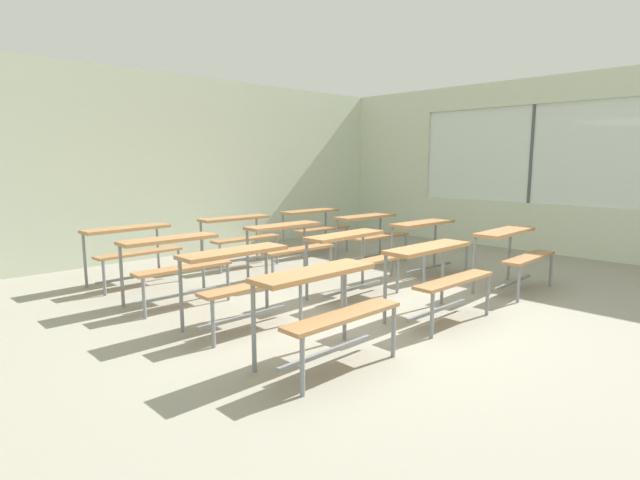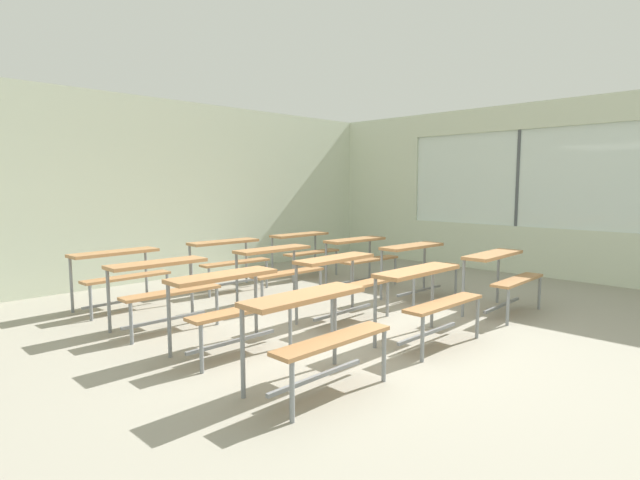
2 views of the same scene
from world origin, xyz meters
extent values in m
cube|color=gray|center=(0.00, 0.00, -0.03)|extent=(10.00, 9.00, 0.05)
cube|color=beige|center=(0.00, 4.50, 1.50)|extent=(10.00, 0.12, 3.00)
cube|color=beige|center=(5.00, 0.00, 0.42)|extent=(0.12, 9.00, 0.85)
cube|color=beige|center=(5.00, 0.00, 2.77)|extent=(0.12, 9.00, 0.45)
cube|color=beige|center=(5.00, 3.55, 1.70)|extent=(0.12, 1.90, 1.70)
cube|color=silver|center=(5.00, 0.50, 1.70)|extent=(0.02, 4.20, 1.70)
cube|color=#4C5156|center=(5.00, 0.50, 1.70)|extent=(0.06, 0.05, 1.70)
cube|color=#A87547|center=(-1.16, -0.49, 0.72)|extent=(1.10, 0.32, 0.04)
cube|color=#A87547|center=(-1.16, -0.81, 0.44)|extent=(1.10, 0.22, 0.03)
cylinder|color=gray|center=(-1.66, -0.35, 0.36)|extent=(0.04, 0.04, 0.72)
cylinder|color=gray|center=(-0.66, -0.35, 0.36)|extent=(0.04, 0.04, 0.72)
cylinder|color=gray|center=(-1.66, -0.90, 0.22)|extent=(0.04, 0.04, 0.44)
cylinder|color=gray|center=(-0.66, -0.90, 0.22)|extent=(0.04, 0.04, 0.44)
cube|color=gray|center=(-1.16, -0.63, 0.10)|extent=(1.00, 0.03, 0.03)
cube|color=#A87547|center=(0.45, -0.47, 0.72)|extent=(1.10, 0.33, 0.04)
cube|color=#A87547|center=(0.44, -0.79, 0.44)|extent=(1.10, 0.23, 0.03)
cylinder|color=gray|center=(-0.05, -0.33, 0.36)|extent=(0.04, 0.04, 0.72)
cylinder|color=gray|center=(0.95, -0.34, 0.36)|extent=(0.04, 0.04, 0.72)
cylinder|color=gray|center=(-0.06, -0.88, 0.22)|extent=(0.04, 0.04, 0.44)
cylinder|color=gray|center=(0.94, -0.89, 0.22)|extent=(0.04, 0.04, 0.44)
cube|color=gray|center=(0.44, -0.61, 0.10)|extent=(1.00, 0.04, 0.03)
cube|color=#A87547|center=(2.11, -0.48, 0.72)|extent=(1.11, 0.36, 0.04)
cube|color=#A87547|center=(2.12, -0.80, 0.44)|extent=(1.11, 0.26, 0.03)
cylinder|color=gray|center=(1.60, -0.36, 0.36)|extent=(0.04, 0.04, 0.72)
cylinder|color=gray|center=(2.60, -0.32, 0.36)|extent=(0.04, 0.04, 0.72)
cylinder|color=gray|center=(1.62, -0.91, 0.22)|extent=(0.04, 0.04, 0.44)
cylinder|color=gray|center=(2.62, -0.87, 0.22)|extent=(0.04, 0.04, 0.44)
cube|color=gray|center=(2.11, -0.62, 0.10)|extent=(1.00, 0.07, 0.03)
cube|color=#A87547|center=(-1.11, 0.71, 0.72)|extent=(1.10, 0.33, 0.04)
cube|color=#A87547|center=(-1.11, 0.39, 0.44)|extent=(1.10, 0.23, 0.03)
cylinder|color=gray|center=(-1.61, 0.85, 0.36)|extent=(0.04, 0.04, 0.72)
cylinder|color=gray|center=(-0.61, 0.84, 0.36)|extent=(0.04, 0.04, 0.72)
cylinder|color=gray|center=(-1.61, 0.30, 0.22)|extent=(0.04, 0.04, 0.44)
cylinder|color=gray|center=(-0.61, 0.29, 0.22)|extent=(0.04, 0.04, 0.44)
cube|color=gray|center=(-1.11, 0.57, 0.10)|extent=(1.00, 0.04, 0.03)
cube|color=#A87547|center=(0.46, 0.70, 0.72)|extent=(1.11, 0.35, 0.04)
cube|color=#A87547|center=(0.47, 0.38, 0.44)|extent=(1.11, 0.25, 0.03)
cylinder|color=gray|center=(-0.04, 0.83, 0.36)|extent=(0.04, 0.04, 0.72)
cylinder|color=gray|center=(0.96, 0.85, 0.36)|extent=(0.04, 0.04, 0.72)
cylinder|color=gray|center=(-0.03, 0.28, 0.22)|extent=(0.04, 0.04, 0.44)
cylinder|color=gray|center=(0.97, 0.30, 0.22)|extent=(0.04, 0.04, 0.44)
cube|color=gray|center=(0.47, 0.56, 0.10)|extent=(1.00, 0.06, 0.03)
cube|color=#A87547|center=(2.11, 0.73, 0.72)|extent=(1.11, 0.37, 0.04)
cube|color=#A87547|center=(2.10, 0.41, 0.44)|extent=(1.11, 0.27, 0.03)
cylinder|color=gray|center=(1.62, 0.90, 0.36)|extent=(0.04, 0.04, 0.72)
cylinder|color=gray|center=(2.61, 0.85, 0.36)|extent=(0.04, 0.04, 0.72)
cylinder|color=gray|center=(1.59, 0.35, 0.22)|extent=(0.04, 0.04, 0.44)
cylinder|color=gray|center=(2.59, 0.30, 0.22)|extent=(0.04, 0.04, 0.44)
cube|color=gray|center=(2.10, 0.59, 0.10)|extent=(1.00, 0.07, 0.03)
cube|color=#A87547|center=(-1.19, 1.87, 0.72)|extent=(1.10, 0.33, 0.04)
cube|color=#A87547|center=(-1.19, 1.55, 0.44)|extent=(1.10, 0.23, 0.03)
cylinder|color=gray|center=(-1.69, 2.02, 0.36)|extent=(0.04, 0.04, 0.72)
cylinder|color=gray|center=(-0.69, 2.01, 0.36)|extent=(0.04, 0.04, 0.72)
cylinder|color=gray|center=(-1.69, 1.47, 0.22)|extent=(0.04, 0.04, 0.44)
cylinder|color=gray|center=(-0.69, 1.46, 0.22)|extent=(0.04, 0.04, 0.44)
cube|color=gray|center=(-1.19, 1.73, 0.10)|extent=(1.00, 0.04, 0.03)
cube|color=#A87547|center=(0.49, 1.88, 0.72)|extent=(1.11, 0.35, 0.04)
cube|color=#A87547|center=(0.49, 1.56, 0.44)|extent=(1.10, 0.25, 0.03)
cylinder|color=gray|center=(0.00, 2.03, 0.36)|extent=(0.04, 0.04, 0.72)
cylinder|color=gray|center=(1.00, 2.01, 0.36)|extent=(0.04, 0.04, 0.72)
cylinder|color=gray|center=(-0.02, 1.48, 0.22)|extent=(0.04, 0.04, 0.44)
cylinder|color=gray|center=(0.98, 1.46, 0.22)|extent=(0.04, 0.04, 0.44)
cube|color=gray|center=(0.49, 1.74, 0.10)|extent=(1.00, 0.06, 0.03)
cube|color=#A87547|center=(2.15, 1.84, 0.72)|extent=(1.11, 0.38, 0.04)
cube|color=#A87547|center=(2.14, 1.52, 0.44)|extent=(1.11, 0.28, 0.03)
cylinder|color=gray|center=(1.66, 2.01, 0.36)|extent=(0.04, 0.04, 0.72)
cylinder|color=gray|center=(2.66, 1.96, 0.36)|extent=(0.04, 0.04, 0.72)
cylinder|color=gray|center=(1.63, 1.46, 0.22)|extent=(0.04, 0.04, 0.44)
cylinder|color=gray|center=(2.63, 1.41, 0.22)|extent=(0.04, 0.04, 0.44)
cube|color=gray|center=(2.15, 1.70, 0.10)|extent=(1.00, 0.08, 0.03)
cube|color=#A87547|center=(-1.16, 3.08, 0.72)|extent=(1.11, 0.36, 0.04)
cube|color=#A87547|center=(-1.15, 2.76, 0.44)|extent=(1.11, 0.26, 0.03)
cylinder|color=gray|center=(-1.67, 3.20, 0.36)|extent=(0.04, 0.04, 0.72)
cylinder|color=gray|center=(-0.67, 3.24, 0.36)|extent=(0.04, 0.04, 0.72)
cylinder|color=gray|center=(-1.64, 2.65, 0.22)|extent=(0.04, 0.04, 0.44)
cylinder|color=gray|center=(-0.64, 2.69, 0.22)|extent=(0.04, 0.04, 0.44)
cube|color=gray|center=(-1.16, 2.94, 0.10)|extent=(1.00, 0.07, 0.03)
cube|color=#A87547|center=(0.52, 3.09, 0.72)|extent=(1.11, 0.37, 0.04)
cube|color=#A87547|center=(0.51, 2.77, 0.44)|extent=(1.11, 0.27, 0.03)
cylinder|color=gray|center=(0.03, 3.25, 0.36)|extent=(0.04, 0.04, 0.72)
cylinder|color=gray|center=(1.03, 3.20, 0.36)|extent=(0.04, 0.04, 0.72)
cylinder|color=gray|center=(0.00, 2.70, 0.22)|extent=(0.04, 0.04, 0.44)
cylinder|color=gray|center=(1.00, 2.66, 0.22)|extent=(0.04, 0.04, 0.44)
cube|color=gray|center=(0.52, 2.95, 0.10)|extent=(1.00, 0.08, 0.03)
cube|color=#A87547|center=(2.08, 3.07, 0.72)|extent=(1.11, 0.35, 0.04)
cube|color=#A87547|center=(2.08, 2.75, 0.44)|extent=(1.11, 0.25, 0.03)
cylinder|color=gray|center=(1.59, 3.22, 0.36)|extent=(0.04, 0.04, 0.72)
cylinder|color=gray|center=(2.59, 3.19, 0.36)|extent=(0.04, 0.04, 0.72)
cylinder|color=gray|center=(1.57, 2.67, 0.22)|extent=(0.04, 0.04, 0.44)
cylinder|color=gray|center=(2.57, 2.64, 0.22)|extent=(0.04, 0.04, 0.44)
cube|color=gray|center=(2.08, 2.93, 0.10)|extent=(1.00, 0.06, 0.03)
camera|label=1|loc=(-3.80, -3.30, 1.60)|focal=28.00mm
camera|label=2|loc=(-3.80, -3.30, 1.60)|focal=28.00mm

